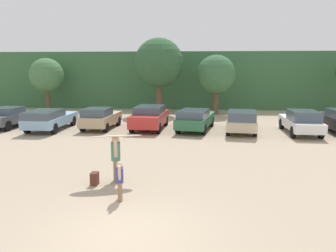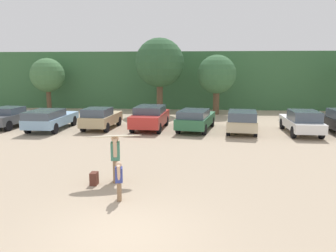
{
  "view_description": "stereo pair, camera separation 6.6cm",
  "coord_description": "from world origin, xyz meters",
  "px_view_note": "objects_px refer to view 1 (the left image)",
  "views": [
    {
      "loc": [
        1.75,
        -7.78,
        4.1
      ],
      "look_at": [
        0.41,
        8.06,
        1.34
      ],
      "focal_mm": 36.47,
      "sensor_mm": 36.0,
      "label": 1
    },
    {
      "loc": [
        1.81,
        -7.78,
        4.1
      ],
      "look_at": [
        0.41,
        8.06,
        1.34
      ],
      "focal_mm": 36.47,
      "sensor_mm": 36.0,
      "label": 2
    }
  ],
  "objects_px": {
    "parked_car_champagne": "(242,121)",
    "backpack_dropped": "(95,179)",
    "parked_car_red": "(150,117)",
    "person_child": "(120,179)",
    "parked_car_white": "(301,121)",
    "surfboard_cream": "(114,136)",
    "parked_car_dark_gray": "(8,117)",
    "parked_car_sky_blue": "(49,119)",
    "person_adult": "(116,156)",
    "parked_car_forest_green": "(195,119)",
    "parked_car_tan": "(100,118)"
  },
  "relations": [
    {
      "from": "backpack_dropped",
      "to": "parked_car_tan",
      "type": "bearing_deg",
      "value": 104.81
    },
    {
      "from": "backpack_dropped",
      "to": "person_adult",
      "type": "bearing_deg",
      "value": 31.42
    },
    {
      "from": "surfboard_cream",
      "to": "parked_car_tan",
      "type": "bearing_deg",
      "value": -88.01
    },
    {
      "from": "parked_car_forest_green",
      "to": "parked_car_tan",
      "type": "bearing_deg",
      "value": 101.04
    },
    {
      "from": "parked_car_red",
      "to": "parked_car_white",
      "type": "distance_m",
      "value": 9.59
    },
    {
      "from": "parked_car_sky_blue",
      "to": "backpack_dropped",
      "type": "distance_m",
      "value": 11.78
    },
    {
      "from": "person_adult",
      "to": "parked_car_forest_green",
      "type": "bearing_deg",
      "value": -116.76
    },
    {
      "from": "parked_car_dark_gray",
      "to": "parked_car_white",
      "type": "bearing_deg",
      "value": -87.85
    },
    {
      "from": "parked_car_tan",
      "to": "person_child",
      "type": "xyz_separation_m",
      "value": [
        4.05,
        -12.07,
        -0.06
      ]
    },
    {
      "from": "parked_car_sky_blue",
      "to": "parked_car_tan",
      "type": "relative_size",
      "value": 1.17
    },
    {
      "from": "parked_car_sky_blue",
      "to": "person_adult",
      "type": "xyz_separation_m",
      "value": [
        6.74,
        -9.67,
        0.2
      ]
    },
    {
      "from": "parked_car_red",
      "to": "parked_car_champagne",
      "type": "height_order",
      "value": "parked_car_red"
    },
    {
      "from": "parked_car_forest_green",
      "to": "person_adult",
      "type": "xyz_separation_m",
      "value": [
        -2.78,
        -10.37,
        0.2
      ]
    },
    {
      "from": "parked_car_forest_green",
      "to": "surfboard_cream",
      "type": "distance_m",
      "value": 10.81
    },
    {
      "from": "parked_car_dark_gray",
      "to": "parked_car_sky_blue",
      "type": "height_order",
      "value": "parked_car_dark_gray"
    },
    {
      "from": "parked_car_sky_blue",
      "to": "person_child",
      "type": "height_order",
      "value": "parked_car_sky_blue"
    },
    {
      "from": "parked_car_red",
      "to": "parked_car_white",
      "type": "xyz_separation_m",
      "value": [
        9.55,
        -0.92,
        -0.05
      ]
    },
    {
      "from": "parked_car_red",
      "to": "parked_car_white",
      "type": "relative_size",
      "value": 0.99
    },
    {
      "from": "parked_car_dark_gray",
      "to": "person_child",
      "type": "bearing_deg",
      "value": -134.87
    },
    {
      "from": "parked_car_red",
      "to": "person_child",
      "type": "bearing_deg",
      "value": -172.8
    },
    {
      "from": "surfboard_cream",
      "to": "backpack_dropped",
      "type": "relative_size",
      "value": 4.76
    },
    {
      "from": "parked_car_white",
      "to": "person_adult",
      "type": "relative_size",
      "value": 2.7
    },
    {
      "from": "parked_car_white",
      "to": "surfboard_cream",
      "type": "relative_size",
      "value": 2.16
    },
    {
      "from": "parked_car_forest_green",
      "to": "person_child",
      "type": "bearing_deg",
      "value": -179.72
    },
    {
      "from": "parked_car_red",
      "to": "surfboard_cream",
      "type": "bearing_deg",
      "value": -175.35
    },
    {
      "from": "parked_car_sky_blue",
      "to": "person_adult",
      "type": "height_order",
      "value": "person_adult"
    },
    {
      "from": "parked_car_red",
      "to": "person_child",
      "type": "xyz_separation_m",
      "value": [
        0.76,
        -12.34,
        -0.13
      ]
    },
    {
      "from": "parked_car_white",
      "to": "surfboard_cream",
      "type": "bearing_deg",
      "value": 137.41
    },
    {
      "from": "parked_car_champagne",
      "to": "backpack_dropped",
      "type": "relative_size",
      "value": 10.18
    },
    {
      "from": "surfboard_cream",
      "to": "backpack_dropped",
      "type": "distance_m",
      "value": 1.63
    },
    {
      "from": "parked_car_champagne",
      "to": "parked_car_white",
      "type": "xyz_separation_m",
      "value": [
        3.61,
        -0.16,
        0.01
      ]
    },
    {
      "from": "parked_car_sky_blue",
      "to": "parked_car_forest_green",
      "type": "bearing_deg",
      "value": -84.95
    },
    {
      "from": "parked_car_white",
      "to": "surfboard_cream",
      "type": "xyz_separation_m",
      "value": [
        -9.37,
        -9.73,
        0.89
      ]
    },
    {
      "from": "parked_car_dark_gray",
      "to": "parked_car_white",
      "type": "height_order",
      "value": "parked_car_white"
    },
    {
      "from": "backpack_dropped",
      "to": "parked_car_champagne",
      "type": "bearing_deg",
      "value": 58.18
    },
    {
      "from": "parked_car_red",
      "to": "parked_car_forest_green",
      "type": "distance_m",
      "value": 3.03
    },
    {
      "from": "surfboard_cream",
      "to": "parked_car_dark_gray",
      "type": "bearing_deg",
      "value": -62.88
    },
    {
      "from": "parked_car_sky_blue",
      "to": "parked_car_dark_gray",
      "type": "bearing_deg",
      "value": 78.23
    },
    {
      "from": "parked_car_champagne",
      "to": "backpack_dropped",
      "type": "bearing_deg",
      "value": 155.25
    },
    {
      "from": "parked_car_dark_gray",
      "to": "person_adult",
      "type": "distance_m",
      "value": 14.42
    },
    {
      "from": "person_child",
      "to": "surfboard_cream",
      "type": "distance_m",
      "value": 2.04
    },
    {
      "from": "parked_car_sky_blue",
      "to": "surfboard_cream",
      "type": "xyz_separation_m",
      "value": [
        6.68,
        -9.68,
        0.91
      ]
    },
    {
      "from": "parked_car_dark_gray",
      "to": "surfboard_cream",
      "type": "distance_m",
      "value": 14.41
    },
    {
      "from": "person_adult",
      "to": "parked_car_tan",
      "type": "bearing_deg",
      "value": -82.93
    },
    {
      "from": "parked_car_sky_blue",
      "to": "parked_car_champagne",
      "type": "xyz_separation_m",
      "value": [
        12.44,
        0.2,
        0.01
      ]
    },
    {
      "from": "parked_car_sky_blue",
      "to": "person_adult",
      "type": "distance_m",
      "value": 11.79
    },
    {
      "from": "parked_car_champagne",
      "to": "surfboard_cream",
      "type": "relative_size",
      "value": 2.14
    },
    {
      "from": "parked_car_tan",
      "to": "backpack_dropped",
      "type": "bearing_deg",
      "value": -161.28
    },
    {
      "from": "person_adult",
      "to": "parked_car_champagne",
      "type": "bearing_deg",
      "value": -131.77
    },
    {
      "from": "parked_car_dark_gray",
      "to": "surfboard_cream",
      "type": "bearing_deg",
      "value": -132.17
    }
  ]
}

